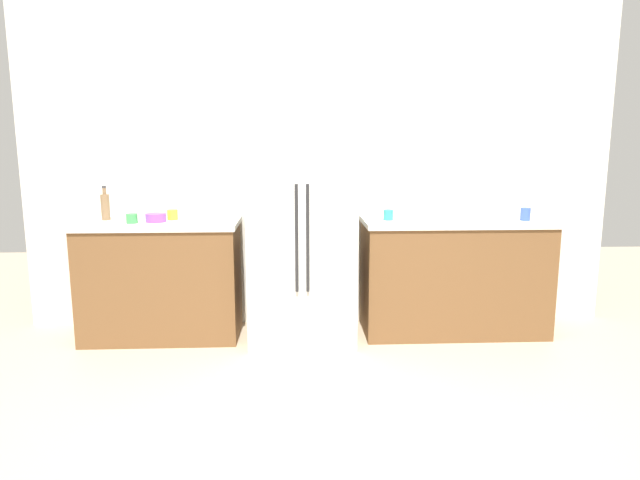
% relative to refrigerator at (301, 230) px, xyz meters
% --- Properties ---
extents(ground_plane, '(9.84, 9.84, 0.00)m').
position_rel_refrigerator_xyz_m(ground_plane, '(0.17, -1.34, -0.87)').
color(ground_plane, tan).
extents(kitchen_back_panel, '(4.92, 0.10, 2.89)m').
position_rel_refrigerator_xyz_m(kitchen_back_panel, '(0.17, 0.43, 0.58)').
color(kitchen_back_panel, silver).
rests_on(kitchen_back_panel, ground_plane).
extents(counter_left, '(1.24, 0.62, 0.94)m').
position_rel_refrigerator_xyz_m(counter_left, '(-1.11, 0.07, -0.40)').
color(counter_left, brown).
rests_on(counter_left, ground_plane).
extents(counter_right, '(1.50, 0.62, 0.94)m').
position_rel_refrigerator_xyz_m(counter_right, '(1.24, 0.07, -0.40)').
color(counter_right, brown).
rests_on(counter_right, ground_plane).
extents(refrigerator, '(0.82, 0.74, 1.74)m').
position_rel_refrigerator_xyz_m(refrigerator, '(0.00, 0.00, 0.00)').
color(refrigerator, white).
rests_on(refrigerator, ground_plane).
extents(toaster, '(0.22, 0.17, 0.17)m').
position_rel_refrigerator_xyz_m(toaster, '(0.96, -0.00, 0.15)').
color(toaster, silver).
rests_on(toaster, counter_right).
extents(rice_cooker, '(0.25, 0.25, 0.30)m').
position_rel_refrigerator_xyz_m(rice_cooker, '(1.30, 0.13, 0.21)').
color(rice_cooker, silver).
rests_on(rice_cooker, counter_right).
extents(bottle_a, '(0.07, 0.07, 0.27)m').
position_rel_refrigerator_xyz_m(bottle_a, '(-1.55, 0.16, 0.18)').
color(bottle_a, brown).
rests_on(bottle_a, counter_left).
extents(cup_a, '(0.08, 0.08, 0.08)m').
position_rel_refrigerator_xyz_m(cup_a, '(0.69, 0.05, 0.11)').
color(cup_a, teal).
rests_on(cup_a, counter_right).
extents(cup_b, '(0.08, 0.08, 0.08)m').
position_rel_refrigerator_xyz_m(cup_b, '(-1.02, 0.15, 0.11)').
color(cup_b, yellow).
rests_on(cup_b, counter_left).
extents(cup_c, '(0.08, 0.08, 0.10)m').
position_rel_refrigerator_xyz_m(cup_c, '(1.77, -0.03, 0.12)').
color(cup_c, blue).
rests_on(cup_c, counter_right).
extents(cup_d, '(0.09, 0.09, 0.07)m').
position_rel_refrigerator_xyz_m(cup_d, '(-1.30, -0.02, 0.11)').
color(cup_d, green).
rests_on(cup_d, counter_left).
extents(bowl_a, '(0.16, 0.16, 0.07)m').
position_rel_refrigerator_xyz_m(bowl_a, '(-1.13, 0.04, 0.10)').
color(bowl_a, purple).
rests_on(bowl_a, counter_left).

